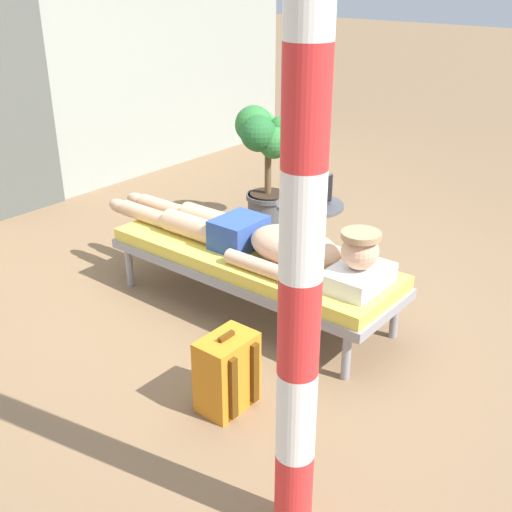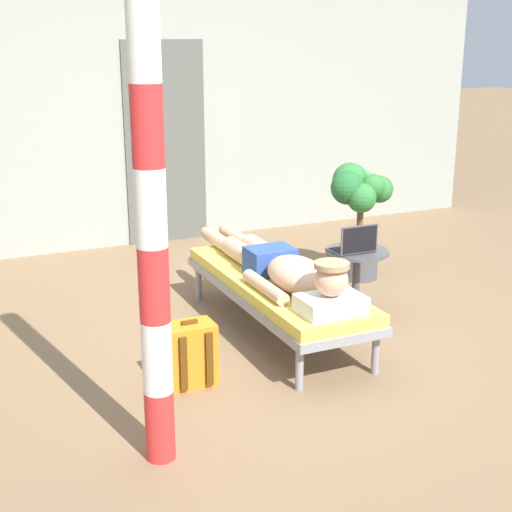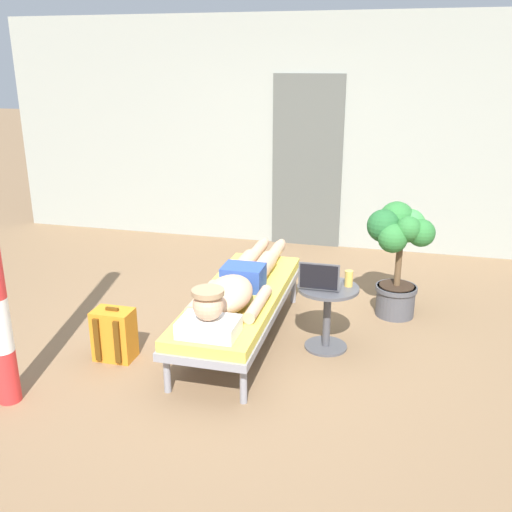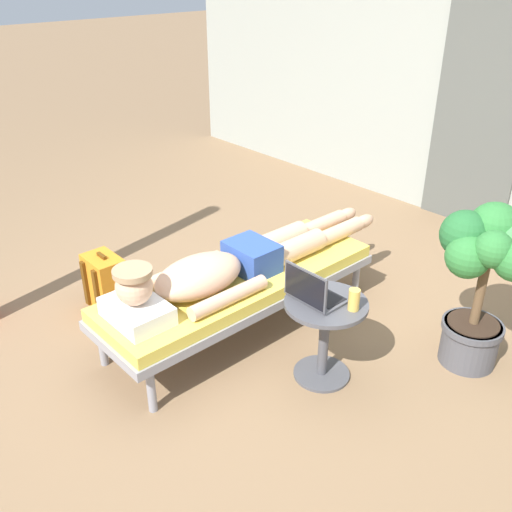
{
  "view_description": "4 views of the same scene",
  "coord_description": "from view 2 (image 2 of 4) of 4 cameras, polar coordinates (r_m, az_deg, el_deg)",
  "views": [
    {
      "loc": [
        -2.88,
        -2.14,
        2.08
      ],
      "look_at": [
        -0.23,
        -0.01,
        0.5
      ],
      "focal_mm": 44.86,
      "sensor_mm": 36.0,
      "label": 1
    },
    {
      "loc": [
        -2.25,
        -4.27,
        2.08
      ],
      "look_at": [
        -0.26,
        0.06,
        0.64
      ],
      "focal_mm": 51.38,
      "sensor_mm": 36.0,
      "label": 2
    },
    {
      "loc": [
        1.15,
        -3.95,
        2.2
      ],
      "look_at": [
        0.03,
        0.38,
        0.67
      ],
      "focal_mm": 40.62,
      "sensor_mm": 36.0,
      "label": 3
    },
    {
      "loc": [
        2.4,
        -1.89,
        2.26
      ],
      "look_at": [
        -0.06,
        0.33,
        0.5
      ],
      "focal_mm": 39.9,
      "sensor_mm": 36.0,
      "label": 4
    }
  ],
  "objects": [
    {
      "name": "house_door_panel",
      "position": [
        7.58,
        -7.06,
        8.68
      ],
      "size": [
        0.84,
        0.03,
        2.04
      ],
      "primitive_type": "cube",
      "color": "#545651",
      "rests_on": "ground"
    },
    {
      "name": "drink_glass",
      "position": [
        5.67,
        8.91,
        1.37
      ],
      "size": [
        0.06,
        0.06,
        0.13
      ],
      "primitive_type": "cylinder",
      "color": "gold",
      "rests_on": "side_table"
    },
    {
      "name": "potted_plant",
      "position": [
        6.45,
        7.97,
        3.94
      ],
      "size": [
        0.58,
        0.51,
        1.02
      ],
      "color": "#4C4C51",
      "rests_on": "ground"
    },
    {
      "name": "lounge_chair",
      "position": [
        5.25,
        1.6,
        -2.43
      ],
      "size": [
        0.65,
        1.96,
        0.42
      ],
      "color": "gray",
      "rests_on": "ground"
    },
    {
      "name": "ground_plane",
      "position": [
        5.25,
        2.9,
        -6.49
      ],
      "size": [
        40.0,
        40.0,
        0.0
      ],
      "primitive_type": "plane",
      "color": "#846647"
    },
    {
      "name": "person_reclining",
      "position": [
        5.12,
        2.07,
        -0.91
      ],
      "size": [
        0.53,
        2.17,
        0.33
      ],
      "color": "white",
      "rests_on": "lounge_chair"
    },
    {
      "name": "side_table",
      "position": [
        5.62,
        7.81,
        -1.19
      ],
      "size": [
        0.48,
        0.48,
        0.52
      ],
      "color": "#4C4C51",
      "rests_on": "ground"
    },
    {
      "name": "laptop",
      "position": [
        5.48,
        7.66,
        0.82
      ],
      "size": [
        0.31,
        0.24,
        0.23
      ],
      "color": "#4C4C51",
      "rests_on": "side_table"
    },
    {
      "name": "house_wall_back",
      "position": [
        7.63,
        -7.9,
        11.19
      ],
      "size": [
        7.6,
        0.2,
        2.7
      ],
      "primitive_type": "cube",
      "color": "#999E93",
      "rests_on": "ground"
    },
    {
      "name": "porch_post",
      "position": [
        3.42,
        -8.2,
        3.73
      ],
      "size": [
        0.15,
        0.15,
        2.62
      ],
      "color": "red",
      "rests_on": "ground"
    },
    {
      "name": "backpack",
      "position": [
        4.55,
        -5.16,
        -7.66
      ],
      "size": [
        0.3,
        0.26,
        0.42
      ],
      "color": "orange",
      "rests_on": "ground"
    }
  ]
}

